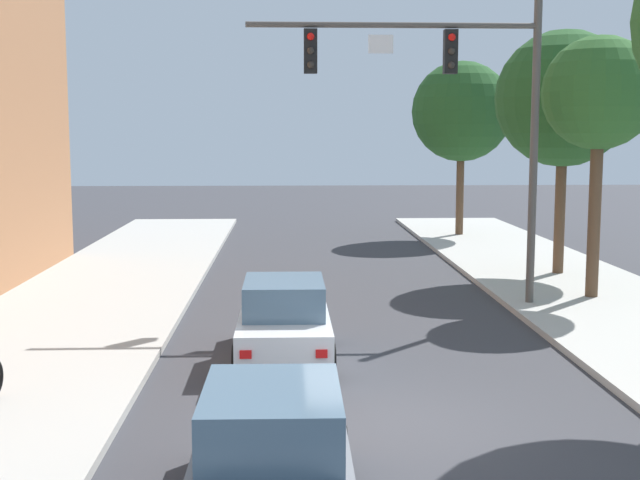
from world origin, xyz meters
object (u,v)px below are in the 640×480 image
object	(u,v)px
street_tree_third	(564,99)
traffic_signal_mast	(453,92)
car_following_grey	(272,462)
car_lead_white	(284,324)
street_tree_farthest	(462,112)
street_tree_second	(599,95)

from	to	relation	value
street_tree_third	traffic_signal_mast	bearing A→B (deg)	-133.19
car_following_grey	street_tree_third	world-z (taller)	street_tree_third
traffic_signal_mast	car_lead_white	world-z (taller)	traffic_signal_mast
traffic_signal_mast	street_tree_farthest	bearing A→B (deg)	77.49
street_tree_third	street_tree_farthest	size ratio (longest dim) A/B	1.01
street_tree_second	street_tree_third	bearing A→B (deg)	84.94
traffic_signal_mast	car_lead_white	bearing A→B (deg)	-130.64
traffic_signal_mast	street_tree_farthest	distance (m)	14.91
car_lead_white	street_tree_farthest	size ratio (longest dim) A/B	0.59
car_lead_white	car_following_grey	xyz separation A→B (m)	(-0.12, -6.90, 0.00)
traffic_signal_mast	street_tree_second	distance (m)	3.94
car_following_grey	street_tree_third	distance (m)	18.83
car_lead_white	street_tree_farthest	world-z (taller)	street_tree_farthest
car_following_grey	street_tree_farthest	xyz separation A→B (m)	(7.46, 26.25, 4.55)
traffic_signal_mast	street_tree_third	bearing A→B (deg)	46.81
traffic_signal_mast	street_tree_second	size ratio (longest dim) A/B	1.12
street_tree_farthest	traffic_signal_mast	bearing A→B (deg)	-102.51
car_lead_white	street_tree_second	xyz separation A→B (m)	(7.99, 5.48, 4.61)
car_lead_white	street_tree_third	bearing A→B (deg)	48.10
street_tree_second	street_tree_third	distance (m)	3.81
street_tree_second	street_tree_farthest	size ratio (longest dim) A/B	0.93
street_tree_third	car_following_grey	bearing A→B (deg)	-117.55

